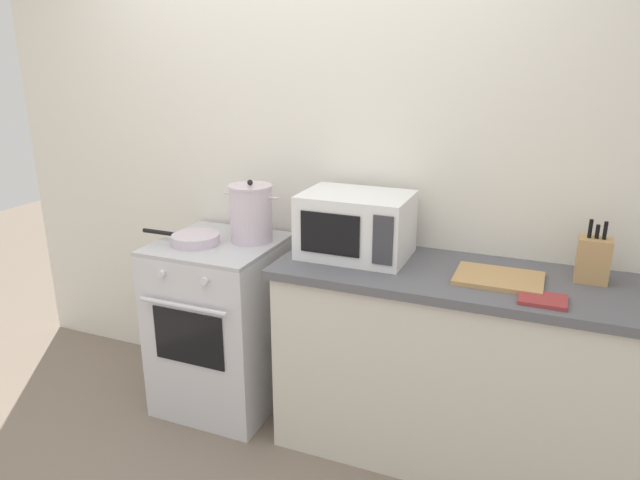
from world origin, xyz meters
The scene contains 10 objects.
back_wall centered at (0.30, 0.97, 1.25)m, with size 4.40×0.10×2.50m, color silver.
lower_cabinet_right centered at (0.90, 0.62, 0.44)m, with size 1.64×0.56×0.88m, color beige.
countertop_right centered at (0.90, 0.62, 0.90)m, with size 1.70×0.60×0.04m, color #59595E.
stove centered at (-0.35, 0.60, 0.46)m, with size 0.60×0.64×0.92m.
stock_pot centered at (-0.20, 0.69, 1.07)m, with size 0.30×0.22×0.32m.
frying_pan centered at (-0.44, 0.53, 0.95)m, with size 0.44×0.24×0.05m.
microwave centered at (0.37, 0.68, 1.07)m, with size 0.50×0.37×0.30m.
cutting_board centered at (1.03, 0.60, 0.93)m, with size 0.36×0.26×0.02m, color tan.
knife_block centered at (1.39, 0.74, 1.02)m, with size 0.13×0.10×0.27m.
oven_mitt centered at (1.22, 0.44, 0.93)m, with size 0.18×0.14×0.02m, color #993333.
Camera 1 is at (1.20, -1.80, 1.84)m, focal length 32.54 mm.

